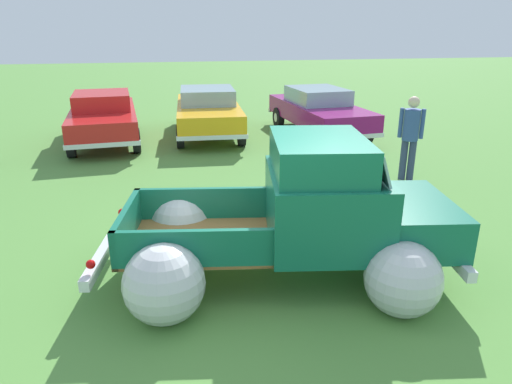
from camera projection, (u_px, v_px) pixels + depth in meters
ground_plane at (274, 274)px, 6.38m from camera, size 80.00×80.00×0.00m
vintage_pickup_truck at (304, 224)px, 6.14m from camera, size 4.85×3.30×1.96m
show_car_0 at (103, 116)px, 13.29m from camera, size 2.20×4.55×1.43m
show_car_1 at (208, 110)px, 14.21m from camera, size 2.12×4.69×1.43m
show_car_2 at (319, 110)px, 14.23m from camera, size 2.20×4.78×1.43m
spectator_1 at (411, 133)px, 9.96m from camera, size 0.51×0.46×1.83m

